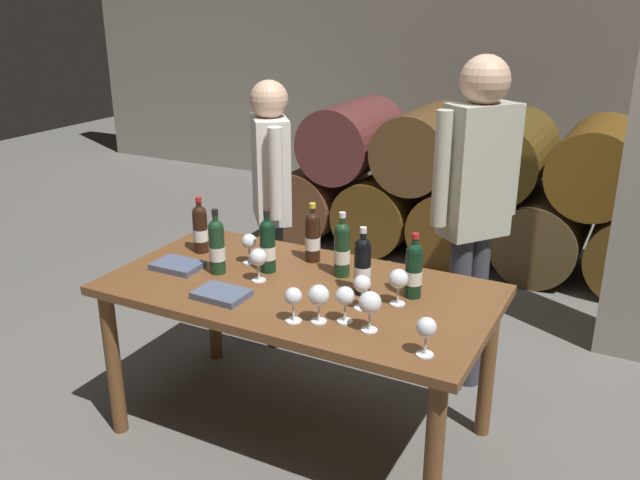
% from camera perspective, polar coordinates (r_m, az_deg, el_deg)
% --- Properties ---
extents(ground_plane, '(14.00, 14.00, 0.00)m').
position_cam_1_polar(ground_plane, '(3.35, -1.64, -15.86)').
color(ground_plane, '#66635E').
extents(cellar_back_wall, '(10.00, 0.24, 2.80)m').
position_cam_1_polar(cellar_back_wall, '(6.71, 16.51, 14.59)').
color(cellar_back_wall, gray).
rests_on(cellar_back_wall, ground_plane).
extents(barrel_stack, '(3.12, 0.90, 1.15)m').
position_cam_1_polar(barrel_stack, '(5.33, 12.04, 4.25)').
color(barrel_stack, brown).
rests_on(barrel_stack, ground_plane).
extents(dining_table, '(1.70, 0.90, 0.76)m').
position_cam_1_polar(dining_table, '(3.00, -1.77, -5.50)').
color(dining_table, brown).
rests_on(dining_table, ground_plane).
extents(wine_bottle_0, '(0.07, 0.07, 0.28)m').
position_cam_1_polar(wine_bottle_0, '(2.84, 7.96, -2.49)').
color(wine_bottle_0, black).
rests_on(wine_bottle_0, dining_table).
extents(wine_bottle_1, '(0.07, 0.07, 0.30)m').
position_cam_1_polar(wine_bottle_1, '(2.85, 3.62, -2.15)').
color(wine_bottle_1, black).
rests_on(wine_bottle_1, dining_table).
extents(wine_bottle_2, '(0.07, 0.07, 0.29)m').
position_cam_1_polar(wine_bottle_2, '(3.19, -0.63, 0.33)').
color(wine_bottle_2, black).
rests_on(wine_bottle_2, dining_table).
extents(wine_bottle_3, '(0.07, 0.07, 0.28)m').
position_cam_1_polar(wine_bottle_3, '(3.36, -10.12, 0.98)').
color(wine_bottle_3, black).
rests_on(wine_bottle_3, dining_table).
extents(wine_bottle_4, '(0.07, 0.07, 0.30)m').
position_cam_1_polar(wine_bottle_4, '(3.09, -8.74, -0.49)').
color(wine_bottle_4, '#19381E').
rests_on(wine_bottle_4, dining_table).
extents(wine_bottle_5, '(0.07, 0.07, 0.30)m').
position_cam_1_polar(wine_bottle_5, '(3.02, 1.88, -0.74)').
color(wine_bottle_5, '#19381E').
rests_on(wine_bottle_5, dining_table).
extents(wine_bottle_6, '(0.07, 0.07, 0.30)m').
position_cam_1_polar(wine_bottle_6, '(3.08, -4.46, -0.44)').
color(wine_bottle_6, black).
rests_on(wine_bottle_6, dining_table).
extents(wine_glass_0, '(0.08, 0.08, 0.16)m').
position_cam_1_polar(wine_glass_0, '(2.77, 6.67, -3.36)').
color(wine_glass_0, white).
rests_on(wine_glass_0, dining_table).
extents(wine_glass_1, '(0.07, 0.07, 0.15)m').
position_cam_1_polar(wine_glass_1, '(2.72, 3.59, -3.83)').
color(wine_glass_1, white).
rests_on(wine_glass_1, dining_table).
extents(wine_glass_2, '(0.07, 0.07, 0.15)m').
position_cam_1_polar(wine_glass_2, '(3.19, -6.03, -0.22)').
color(wine_glass_2, white).
rests_on(wine_glass_2, dining_table).
extents(wine_glass_3, '(0.07, 0.07, 0.15)m').
position_cam_1_polar(wine_glass_3, '(2.61, 2.13, -4.87)').
color(wine_glass_3, white).
rests_on(wine_glass_3, dining_table).
extents(wine_glass_4, '(0.07, 0.07, 0.14)m').
position_cam_1_polar(wine_glass_4, '(2.61, -2.28, -4.92)').
color(wine_glass_4, white).
rests_on(wine_glass_4, dining_table).
extents(wine_glass_5, '(0.08, 0.08, 0.16)m').
position_cam_1_polar(wine_glass_5, '(2.61, -0.11, -4.78)').
color(wine_glass_5, white).
rests_on(wine_glass_5, dining_table).
extents(wine_glass_6, '(0.09, 0.09, 0.16)m').
position_cam_1_polar(wine_glass_6, '(2.55, 4.26, -5.40)').
color(wine_glass_6, white).
rests_on(wine_glass_6, dining_table).
extents(wine_glass_7, '(0.07, 0.07, 0.15)m').
position_cam_1_polar(wine_glass_7, '(2.41, 9.00, -7.44)').
color(wine_glass_7, white).
rests_on(wine_glass_7, dining_table).
extents(wine_glass_8, '(0.08, 0.08, 0.15)m').
position_cam_1_polar(wine_glass_8, '(2.99, -5.27, -1.55)').
color(wine_glass_8, white).
rests_on(wine_glass_8, dining_table).
extents(tasting_notebook, '(0.22, 0.16, 0.03)m').
position_cam_1_polar(tasting_notebook, '(2.88, -8.35, -4.56)').
color(tasting_notebook, '#4C5670').
rests_on(tasting_notebook, dining_table).
extents(leather_ledger, '(0.22, 0.16, 0.03)m').
position_cam_1_polar(leather_ledger, '(3.21, -11.97, -2.13)').
color(leather_ledger, '#4C5670').
rests_on(leather_ledger, dining_table).
extents(sommelier_presenting, '(0.34, 0.41, 1.72)m').
position_cam_1_polar(sommelier_presenting, '(3.33, 13.03, 3.53)').
color(sommelier_presenting, '#383842').
rests_on(sommelier_presenting, ground_plane).
extents(taster_seated_left, '(0.34, 0.40, 1.54)m').
position_cam_1_polar(taster_seated_left, '(3.77, -4.15, 4.02)').
color(taster_seated_left, '#383842').
rests_on(taster_seated_left, ground_plane).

